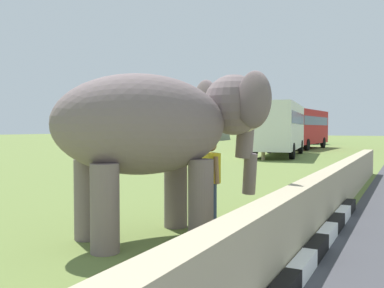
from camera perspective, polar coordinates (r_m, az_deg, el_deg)
The scene contains 8 objects.
barrier_parapet at distance 4.85m, azimuth 9.29°, elevation -14.33°, with size 28.00×0.36×1.00m, color tan.
elephant at distance 7.19m, azimuth -3.97°, elevation 2.33°, with size 3.95×3.51×2.91m.
person_handler at distance 8.08m, azimuth 2.60°, elevation -4.57°, with size 0.50×0.57×1.66m.
bus_white at distance 28.80m, azimuth 11.98°, elevation 2.54°, with size 9.74×3.85×3.50m.
bus_red at distance 39.02m, azimuth 15.05°, elevation 2.41°, with size 9.32×2.90×3.50m.
bus_teal at distance 53.78m, azimuth 15.39°, elevation 2.32°, with size 8.57×4.75×3.50m.
cow_near at distance 24.90m, azimuth 8.70°, elevation -0.16°, with size 0.67×1.90×1.23m.
hill_east at distance 68.57m, azimuth -5.37°, elevation 0.60°, with size 30.57×24.45×11.41m.
Camera 1 is at (-2.41, 2.42, 1.88)m, focal length 38.68 mm.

